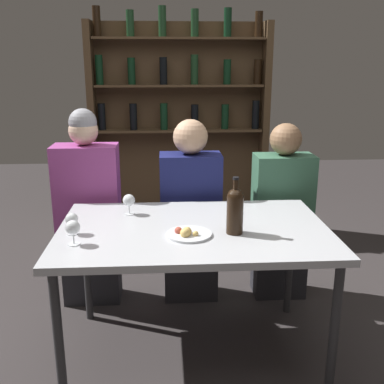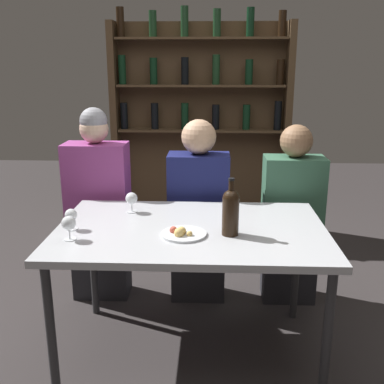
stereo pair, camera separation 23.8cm
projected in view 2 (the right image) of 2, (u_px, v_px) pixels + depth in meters
ground_plane at (191, 351)px, 2.50m from camera, size 10.00×10.00×0.00m
dining_table at (191, 238)px, 2.31m from camera, size 1.38×0.88×0.73m
wine_rack_wall at (201, 117)px, 4.15m from camera, size 1.64×0.21×2.02m
wine_bottle at (231, 210)px, 2.16m from camera, size 0.08×0.08×0.29m
wine_glass_0 at (71, 216)px, 2.25m from camera, size 0.06×0.06×0.11m
wine_glass_1 at (69, 224)px, 2.11m from camera, size 0.07×0.07×0.12m
wine_glass_2 at (132, 199)px, 2.51m from camera, size 0.07×0.07×0.11m
food_plate_0 at (182, 233)px, 2.18m from camera, size 0.22×0.22×0.05m
seated_person_left at (99, 210)px, 2.96m from camera, size 0.40×0.22×1.28m
seated_person_center at (198, 216)px, 2.95m from camera, size 0.39×0.22×1.21m
seated_person_right at (291, 220)px, 2.93m from camera, size 0.38×0.22×1.18m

